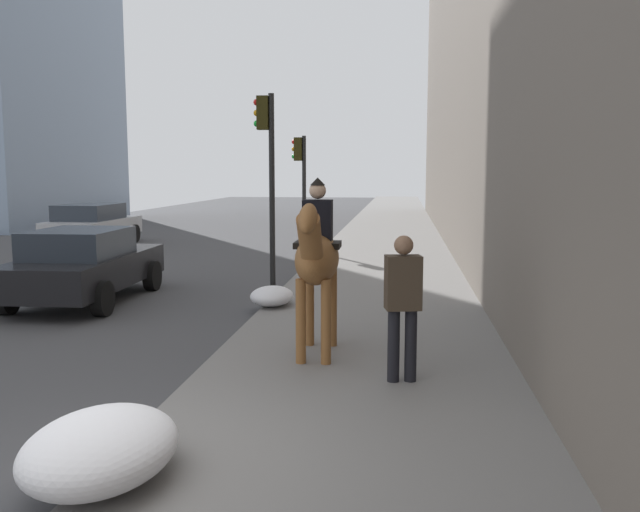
% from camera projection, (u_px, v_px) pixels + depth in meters
% --- Properties ---
extents(sidewalk_slab, '(120.00, 3.94, 0.12)m').
position_uv_depth(sidewalk_slab, '(333.00, 490.00, 5.26)').
color(sidewalk_slab, slate).
rests_on(sidewalk_slab, ground).
extents(mounted_horse_near, '(2.15, 0.61, 2.34)m').
position_uv_depth(mounted_horse_near, '(317.00, 257.00, 8.73)').
color(mounted_horse_near, brown).
rests_on(mounted_horse_near, sidewalk_slab).
extents(pedestrian_greeting, '(0.33, 0.44, 1.70)m').
position_uv_depth(pedestrian_greeting, '(403.00, 298.00, 7.68)').
color(pedestrian_greeting, black).
rests_on(pedestrian_greeting, sidewalk_slab).
extents(car_near_lane, '(4.12, 2.08, 1.44)m').
position_uv_depth(car_near_lane, '(92.00, 224.00, 22.83)').
color(car_near_lane, '#B7BABF').
rests_on(car_near_lane, ground).
extents(car_mid_lane, '(4.26, 2.08, 1.44)m').
position_uv_depth(car_mid_lane, '(84.00, 265.00, 13.04)').
color(car_mid_lane, black).
rests_on(car_mid_lane, ground).
extents(traffic_light_near_curb, '(0.20, 0.44, 4.16)m').
position_uv_depth(traffic_light_near_curb, '(268.00, 160.00, 14.22)').
color(traffic_light_near_curb, black).
rests_on(traffic_light_near_curb, ground).
extents(traffic_light_far_curb, '(0.20, 0.44, 3.60)m').
position_uv_depth(traffic_light_far_curb, '(301.00, 175.00, 20.50)').
color(traffic_light_far_curb, black).
rests_on(traffic_light_far_curb, ground).
extents(snow_pile_near, '(1.51, 1.16, 0.52)m').
position_uv_depth(snow_pile_near, '(101.00, 448.00, 5.28)').
color(snow_pile_near, white).
rests_on(snow_pile_near, sidewalk_slab).
extents(snow_pile_far, '(1.00, 0.77, 0.35)m').
position_uv_depth(snow_pile_far, '(272.00, 296.00, 12.18)').
color(snow_pile_far, white).
rests_on(snow_pile_far, sidewalk_slab).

